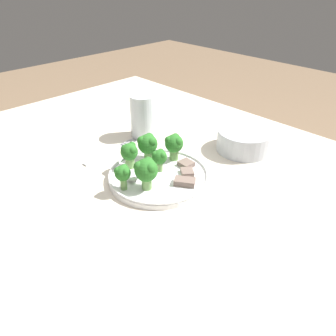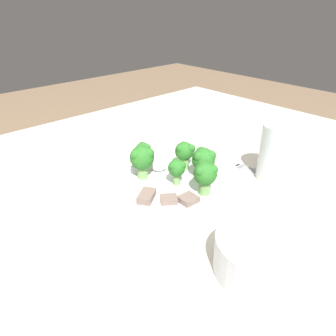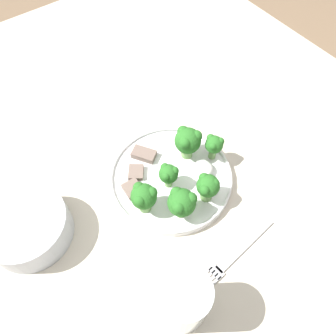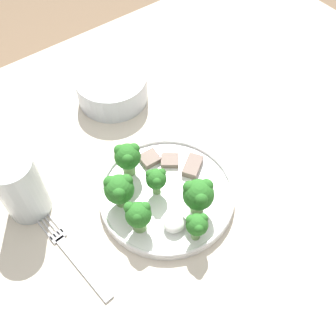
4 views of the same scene
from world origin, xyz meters
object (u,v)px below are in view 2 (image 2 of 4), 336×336
Objects in this scene: fork at (224,161)px; cream_bowl at (264,256)px; dinner_plate at (169,184)px; drinking_glass at (276,156)px.

cream_bowl is at bearing 47.16° from fork.
dinner_plate is 0.27m from cream_bowl.
drinking_glass reaches higher than dinner_plate.
cream_bowl is at bearing 28.24° from drinking_glass.
dinner_plate is 0.24m from drinking_glass.
drinking_glass is (-0.25, -0.14, 0.03)m from cream_bowl.
drinking_glass is (-0.01, 0.12, 0.05)m from fork.
cream_bowl is (0.24, 0.26, 0.03)m from fork.
cream_bowl is 1.16× the size of drinking_glass.
cream_bowl is at bearing 77.37° from dinner_plate.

